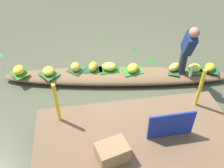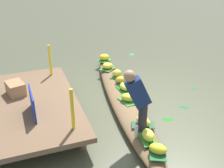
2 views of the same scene
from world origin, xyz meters
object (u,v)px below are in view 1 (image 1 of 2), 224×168
(banana_bunch_3, at_px, (175,67))
(banana_bunch_6, at_px, (93,66))
(banana_bunch_0, at_px, (210,67))
(banana_bunch_4, at_px, (75,67))
(produce_crate, at_px, (112,152))
(banana_bunch_7, at_px, (195,68))
(vendor_boat, at_px, (118,76))
(banana_bunch_2, at_px, (109,66))
(banana_bunch_8, at_px, (19,70))
(banana_bunch_1, at_px, (133,68))
(vendor_person, at_px, (188,47))
(water_bottle, at_px, (191,72))
(market_banner, at_px, (171,125))
(banana_bunch_5, at_px, (48,71))

(banana_bunch_3, bearing_deg, banana_bunch_6, -9.13)
(banana_bunch_0, xyz_separation_m, banana_bunch_4, (2.97, -0.44, 0.02))
(produce_crate, bearing_deg, banana_bunch_3, -128.96)
(banana_bunch_3, xyz_separation_m, banana_bunch_6, (1.80, -0.29, 0.00))
(banana_bunch_6, bearing_deg, banana_bunch_7, 169.74)
(banana_bunch_0, distance_m, banana_bunch_3, 0.79)
(vendor_boat, bearing_deg, banana_bunch_6, -9.17)
(banana_bunch_2, relative_size, banana_bunch_4, 1.32)
(banana_bunch_4, relative_size, banana_bunch_6, 0.81)
(produce_crate, bearing_deg, banana_bunch_4, -79.82)
(banana_bunch_4, relative_size, produce_crate, 0.54)
(banana_bunch_7, bearing_deg, banana_bunch_8, -7.56)
(vendor_boat, height_order, banana_bunch_1, banana_bunch_1)
(vendor_boat, distance_m, banana_bunch_2, 0.30)
(banana_bunch_0, height_order, banana_bunch_4, banana_bunch_4)
(vendor_boat, bearing_deg, banana_bunch_3, -177.05)
(banana_bunch_7, relative_size, vendor_person, 0.24)
(banana_bunch_8, distance_m, water_bottle, 3.75)
(banana_bunch_4, height_order, market_banner, market_banner)
(banana_bunch_0, height_order, water_bottle, water_bottle)
(vendor_boat, xyz_separation_m, banana_bunch_4, (0.93, -0.20, 0.22))
(banana_bunch_2, distance_m, vendor_person, 1.72)
(market_banner, bearing_deg, banana_bunch_4, -59.15)
(banana_bunch_7, relative_size, produce_crate, 0.65)
(banana_bunch_3, xyz_separation_m, banana_bunch_5, (2.78, -0.27, 0.00))
(banana_bunch_0, bearing_deg, produce_crate, 38.96)
(banana_bunch_1, height_order, banana_bunch_2, banana_bunch_2)
(banana_bunch_8, height_order, vendor_person, vendor_person)
(vendor_boat, height_order, banana_bunch_7, banana_bunch_7)
(banana_bunch_8, bearing_deg, banana_bunch_0, 173.02)
(banana_bunch_2, xyz_separation_m, banana_bunch_4, (0.74, -0.09, 0.01))
(banana_bunch_4, height_order, banana_bunch_8, banana_bunch_4)
(produce_crate, bearing_deg, vendor_boat, -101.90)
(banana_bunch_3, distance_m, banana_bunch_8, 3.45)
(banana_bunch_3, xyz_separation_m, banana_bunch_8, (3.42, -0.40, 0.01))
(banana_bunch_8, xyz_separation_m, produce_crate, (-1.68, 2.56, 0.22))
(vendor_boat, xyz_separation_m, banana_bunch_0, (-2.04, 0.24, 0.20))
(vendor_boat, distance_m, banana_bunch_1, 0.39)
(banana_bunch_2, xyz_separation_m, vendor_person, (-1.56, 0.42, 0.60))
(banana_bunch_6, distance_m, banana_bunch_8, 1.62)
(banana_bunch_5, bearing_deg, banana_bunch_0, 173.72)
(banana_bunch_0, distance_m, market_banner, 2.40)
(banana_bunch_5, xyz_separation_m, banana_bunch_7, (-3.20, 0.39, 0.01))
(banana_bunch_8, bearing_deg, banana_bunch_2, 175.28)
(banana_bunch_3, height_order, banana_bunch_6, banana_bunch_6)
(banana_bunch_6, distance_m, produce_crate, 2.46)
(banana_bunch_0, distance_m, banana_bunch_8, 4.23)
(banana_bunch_3, height_order, vendor_person, vendor_person)
(banana_bunch_5, distance_m, market_banner, 2.95)
(banana_bunch_6, distance_m, water_bottle, 2.14)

